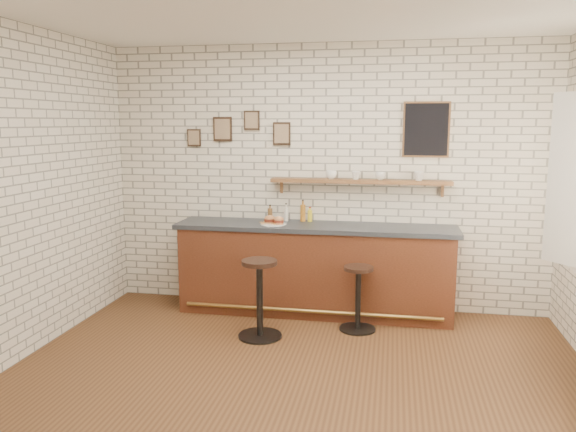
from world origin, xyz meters
name	(u,v)px	position (x,y,z in m)	size (l,w,h in m)	color
ground	(294,379)	(0.00, 0.00, 0.00)	(5.00, 5.00, 0.00)	brown
bar_counter	(315,269)	(-0.07, 1.70, 0.51)	(3.10, 0.65, 1.01)	#552816
sandwich_plate	(273,224)	(-0.53, 1.62, 1.02)	(0.28, 0.28, 0.01)	white
ciabatta_sandwich	(274,220)	(-0.52, 1.62, 1.06)	(0.26, 0.19, 0.08)	tan
potato_chips	(272,223)	(-0.54, 1.62, 1.02)	(0.25, 0.19, 0.00)	#EDAB53
bitters_bottle_brown	(270,214)	(-0.62, 1.89, 1.08)	(0.06, 0.06, 0.18)	brown
bitters_bottle_white	(286,214)	(-0.43, 1.89, 1.09)	(0.05, 0.05, 0.20)	silver
bitters_bottle_amber	(303,213)	(-0.24, 1.89, 1.11)	(0.06, 0.06, 0.25)	#A3641A
condiment_bottle_yellow	(310,215)	(-0.16, 1.89, 1.08)	(0.05, 0.05, 0.17)	yellow
bar_stool_left	(260,296)	(-0.50, 0.87, 0.42)	(0.45, 0.45, 0.79)	black
bar_stool_right	(358,296)	(0.44, 1.24, 0.36)	(0.40, 0.40, 0.68)	black
wall_shelf	(360,182)	(0.40, 1.90, 1.48)	(2.00, 0.18, 0.18)	brown
shelf_cup_a	(331,175)	(0.08, 1.90, 1.55)	(0.12, 0.12, 0.10)	white
shelf_cup_b	(356,175)	(0.36, 1.90, 1.55)	(0.10, 0.10, 0.09)	white
shelf_cup_c	(380,176)	(0.62, 1.90, 1.54)	(0.11, 0.11, 0.09)	white
shelf_cup_d	(419,176)	(1.04, 1.90, 1.55)	(0.11, 0.11, 0.10)	white
back_wall_decor	(346,130)	(0.23, 1.98, 2.05)	(2.96, 0.02, 0.56)	black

